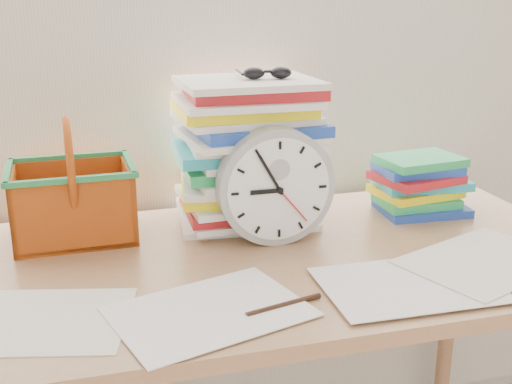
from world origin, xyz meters
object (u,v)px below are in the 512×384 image
object	(u,v)px
desk	(266,288)
clock	(276,186)
paper_stack	(250,152)
basket	(71,180)
book_stack	(419,184)

from	to	relation	value
desk	clock	distance (m)	0.22
paper_stack	clock	bearing A→B (deg)	-82.94
clock	basket	size ratio (longest dim) A/B	0.96
paper_stack	book_stack	world-z (taller)	paper_stack
desk	book_stack	xyz separation A→B (m)	(0.44, 0.17, 0.14)
clock	paper_stack	bearing A→B (deg)	97.06
desk	paper_stack	world-z (taller)	paper_stack
paper_stack	book_stack	bearing A→B (deg)	-6.10
basket	paper_stack	bearing A→B (deg)	-1.77
desk	book_stack	bearing A→B (deg)	20.88
clock	basket	distance (m)	0.44
book_stack	basket	size ratio (longest dim) A/B	0.91
desk	paper_stack	distance (m)	0.32
paper_stack	book_stack	distance (m)	0.43
clock	book_stack	bearing A→B (deg)	13.87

